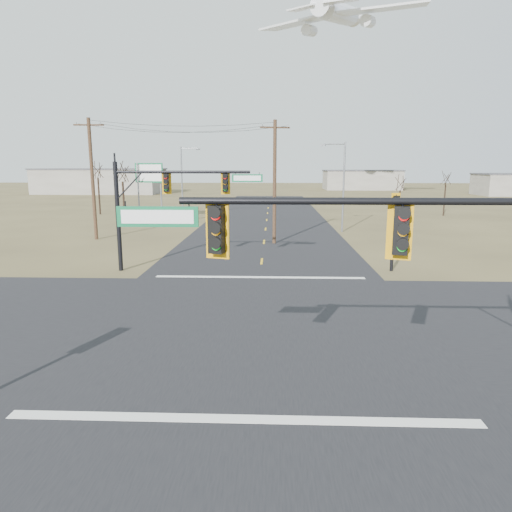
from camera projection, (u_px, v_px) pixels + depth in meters
The scene contains 20 objects.
ground at pixel (255, 321), 18.86m from camera, with size 320.00×320.00×0.00m, color brown.
road_ew at pixel (255, 321), 18.86m from camera, with size 160.00×14.00×0.02m, color black.
road_ns at pixel (255, 321), 18.86m from camera, with size 14.00×160.00×0.02m, color black.
stop_bar_near at pixel (243, 419), 11.50m from camera, with size 12.00×0.40×0.01m, color silver.
stop_bar_far at pixel (260, 277), 26.21m from camera, with size 12.00×0.40×0.01m, color silver.
mast_arm_near at pixel (398, 250), 9.93m from camera, with size 10.32×0.55×6.16m.
mast_arm_far at pixel (169, 193), 27.00m from camera, with size 8.83×0.51×6.56m.
pedestal_signal_ne at pixel (395, 215), 27.13m from camera, with size 0.63×0.55×4.77m.
utility_pole_near at pixel (275, 181), 36.86m from camera, with size 2.38×0.69×9.91m.
utility_pole_far at pixel (92, 178), 38.99m from camera, with size 2.51×0.38×10.29m.
highway_sign at pixel (149, 181), 52.73m from camera, with size 3.46×0.96×6.66m.
streetlight_a at pixel (342, 182), 43.52m from camera, with size 2.39×0.38×8.54m.
streetlight_c at pixel (183, 179), 54.80m from camera, with size 2.40×0.34×8.58m.
bare_tree_a at pixel (122, 171), 50.20m from camera, with size 3.69×3.69×7.25m.
bare_tree_b at pixel (97, 169), 59.59m from camera, with size 3.74×3.74×7.35m.
bare_tree_c at pixel (401, 182), 52.09m from camera, with size 3.18×3.18×5.70m.
bare_tree_d at pixel (446, 178), 58.15m from camera, with size 2.69×2.69×6.01m.
warehouse_left at pixel (101, 181), 108.02m from camera, with size 28.00×14.00×5.50m, color #9E998C.
warehouse_mid at pixel (361, 180), 125.32m from camera, with size 20.00×12.00×5.00m, color #9E998C.
jet_airliner at pixel (338, 13), 76.28m from camera, with size 25.84×26.23×12.19m.
Camera 1 is at (0.73, -17.97, 6.30)m, focal length 32.00 mm.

